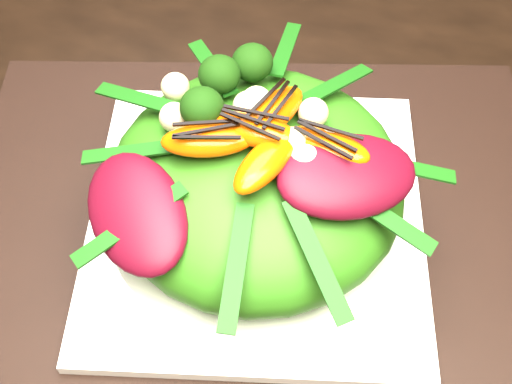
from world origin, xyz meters
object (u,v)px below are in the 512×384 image
(plate_base, at_px, (256,219))
(salad_bowl, at_px, (256,210))
(placemat, at_px, (256,224))
(orange_segment, at_px, (273,113))
(dining_table, at_px, (38,126))
(lettuce_mound, at_px, (256,181))

(plate_base, distance_m, salad_bowl, 0.01)
(placemat, height_order, plate_base, plate_base)
(orange_segment, bearing_deg, placemat, -99.24)
(dining_table, relative_size, plate_base, 6.47)
(placemat, bearing_deg, dining_table, 167.36)
(placemat, relative_size, plate_base, 1.82)
(placemat, bearing_deg, orange_segment, 80.76)
(dining_table, height_order, placemat, dining_table)
(dining_table, height_order, lettuce_mound, dining_table)
(placemat, distance_m, salad_bowl, 0.02)
(orange_segment, bearing_deg, plate_base, -99.24)
(plate_base, distance_m, orange_segment, 0.10)
(salad_bowl, bearing_deg, placemat, 90.00)
(dining_table, xyz_separation_m, placemat, (0.22, -0.05, 0.02))
(lettuce_mound, height_order, orange_segment, orange_segment)
(dining_table, height_order, orange_segment, dining_table)
(salad_bowl, height_order, lettuce_mound, lettuce_mound)
(dining_table, distance_m, plate_base, 0.23)
(dining_table, height_order, plate_base, dining_table)
(placemat, bearing_deg, lettuce_mound, 0.00)
(placemat, distance_m, plate_base, 0.01)
(orange_segment, bearing_deg, salad_bowl, -99.24)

